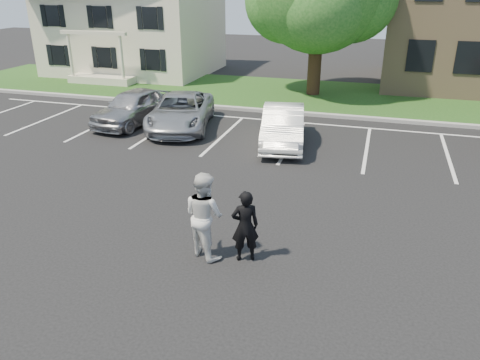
{
  "coord_description": "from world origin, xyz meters",
  "views": [
    {
      "loc": [
        3.03,
        -9.04,
        5.73
      ],
      "look_at": [
        0.0,
        1.0,
        1.25
      ],
      "focal_mm": 35.0,
      "sensor_mm": 36.0,
      "label": 1
    }
  ],
  "objects_px": {
    "car_silver_west": "(133,107)",
    "car_silver_minivan": "(181,111)",
    "man_white_shirt": "(204,215)",
    "car_white_sedan": "(283,126)",
    "house": "(133,12)",
    "man_black_suit": "(245,226)"
  },
  "relations": [
    {
      "from": "house",
      "to": "car_silver_west",
      "type": "relative_size",
      "value": 2.36
    },
    {
      "from": "man_black_suit",
      "to": "car_white_sedan",
      "type": "relative_size",
      "value": 0.38
    },
    {
      "from": "car_silver_west",
      "to": "car_silver_minivan",
      "type": "distance_m",
      "value": 2.2
    },
    {
      "from": "man_black_suit",
      "to": "car_white_sedan",
      "type": "xyz_separation_m",
      "value": [
        -0.87,
        8.07,
        -0.12
      ]
    },
    {
      "from": "man_black_suit",
      "to": "car_white_sedan",
      "type": "distance_m",
      "value": 8.12
    },
    {
      "from": "car_silver_minivan",
      "to": "car_white_sedan",
      "type": "bearing_deg",
      "value": -24.6
    },
    {
      "from": "house",
      "to": "car_silver_west",
      "type": "xyz_separation_m",
      "value": [
        5.96,
        -11.49,
        -3.09
      ]
    },
    {
      "from": "house",
      "to": "car_silver_minivan",
      "type": "height_order",
      "value": "house"
    },
    {
      "from": "car_silver_west",
      "to": "car_white_sedan",
      "type": "xyz_separation_m",
      "value": [
        6.73,
        -0.87,
        -0.03
      ]
    },
    {
      "from": "man_black_suit",
      "to": "car_silver_west",
      "type": "distance_m",
      "value": 11.74
    },
    {
      "from": "man_white_shirt",
      "to": "car_white_sedan",
      "type": "height_order",
      "value": "man_white_shirt"
    },
    {
      "from": "man_black_suit",
      "to": "car_silver_west",
      "type": "xyz_separation_m",
      "value": [
        -7.6,
        8.94,
        -0.09
      ]
    },
    {
      "from": "house",
      "to": "car_silver_west",
      "type": "distance_m",
      "value": 13.31
    },
    {
      "from": "car_silver_west",
      "to": "car_silver_minivan",
      "type": "xyz_separation_m",
      "value": [
        2.2,
        0.03,
        -0.04
      ]
    },
    {
      "from": "man_white_shirt",
      "to": "car_silver_west",
      "type": "relative_size",
      "value": 0.46
    },
    {
      "from": "house",
      "to": "man_black_suit",
      "type": "relative_size",
      "value": 6.21
    },
    {
      "from": "house",
      "to": "man_white_shirt",
      "type": "relative_size",
      "value": 5.18
    },
    {
      "from": "house",
      "to": "man_white_shirt",
      "type": "xyz_separation_m",
      "value": [
        12.64,
        -20.5,
        -2.84
      ]
    },
    {
      "from": "man_black_suit",
      "to": "car_white_sedan",
      "type": "bearing_deg",
      "value": -108.5
    },
    {
      "from": "house",
      "to": "car_silver_minivan",
      "type": "xyz_separation_m",
      "value": [
        8.16,
        -11.47,
        -3.13
      ]
    },
    {
      "from": "man_white_shirt",
      "to": "car_white_sedan",
      "type": "bearing_deg",
      "value": -62.24
    },
    {
      "from": "car_white_sedan",
      "to": "car_silver_west",
      "type": "bearing_deg",
      "value": 162.53
    }
  ]
}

